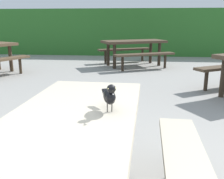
{
  "coord_description": "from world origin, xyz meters",
  "views": [
    {
      "loc": [
        0.27,
        -1.08,
        1.27
      ],
      "look_at": [
        0.1,
        0.55,
        0.84
      ],
      "focal_mm": 41.54,
      "sensor_mm": 36.0,
      "label": 1
    }
  ],
  "objects": [
    {
      "name": "picnic_table_far_centre",
      "position": [
        0.09,
        6.56,
        0.56
      ],
      "size": [
        2.28,
        2.26,
        0.74
      ],
      "color": "#473828",
      "rests_on": "ground"
    },
    {
      "name": "bird_grackle",
      "position": [
        0.1,
        0.39,
        0.84
      ],
      "size": [
        0.13,
        0.28,
        0.18
      ],
      "color": "black",
      "rests_on": "picnic_table_foreground"
    },
    {
      "name": "hedge_wall",
      "position": [
        0.0,
        9.67,
        0.87
      ],
      "size": [
        28.0,
        1.87,
        1.74
      ],
      "primitive_type": "cube",
      "color": "#2D6B28",
      "rests_on": "ground"
    },
    {
      "name": "picnic_table_foreground",
      "position": [
        -0.12,
        0.28,
        0.56
      ],
      "size": [
        1.73,
        1.82,
        0.74
      ],
      "color": "#B2A893",
      "rests_on": "ground"
    }
  ]
}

